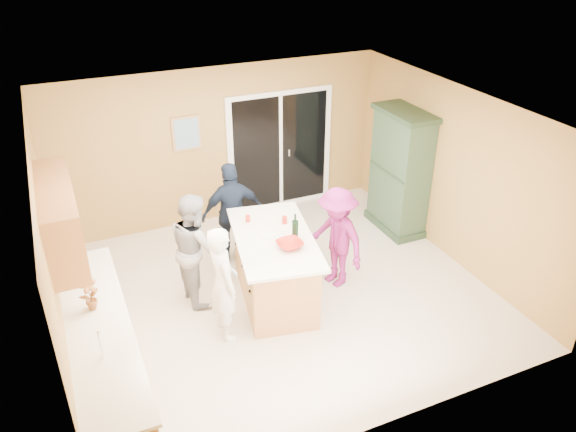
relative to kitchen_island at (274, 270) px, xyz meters
name	(u,v)px	position (x,y,z in m)	size (l,w,h in m)	color
floor	(281,294)	(0.11, 0.03, -0.45)	(5.50, 5.50, 0.00)	beige
ceiling	(280,114)	(0.11, 0.03, 2.15)	(5.50, 5.00, 0.10)	white
wall_back	(221,146)	(0.11, 2.53, 0.85)	(5.50, 0.10, 2.60)	tan
wall_front	(387,328)	(0.11, -2.47, 0.85)	(5.50, 0.10, 2.60)	tan
wall_left	(52,259)	(-2.64, 0.03, 0.85)	(0.10, 5.00, 2.60)	tan
wall_right	(454,175)	(2.86, 0.03, 0.85)	(0.10, 5.00, 2.60)	tan
left_cabinet_run	(106,370)	(-2.34, -1.02, 0.01)	(0.65, 3.05, 1.24)	tan
upper_cabinets	(60,218)	(-2.47, -0.17, 1.42)	(0.35, 1.60, 0.75)	tan
sliding_door	(280,151)	(1.16, 2.49, 0.60)	(1.90, 0.07, 2.10)	white
framed_picture	(187,133)	(-0.44, 2.51, 1.15)	(0.46, 0.04, 0.56)	#A98054
kitchen_island	(274,270)	(0.00, 0.00, 0.00)	(1.32, 1.99, 0.96)	tan
green_hutch	(400,173)	(2.60, 0.99, 0.54)	(0.58, 1.11, 2.03)	#223723
woman_white	(223,283)	(-0.84, -0.44, 0.31)	(0.55, 0.36, 1.52)	white
woman_grey	(195,248)	(-0.94, 0.44, 0.33)	(0.76, 0.59, 1.56)	#ABACAE
woman_navy	(233,213)	(-0.18, 1.15, 0.33)	(0.92, 0.38, 1.57)	#182336
woman_magenta	(337,238)	(0.92, -0.02, 0.29)	(0.95, 0.55, 1.48)	#8B1E6A
serving_bowl	(290,245)	(0.08, -0.32, 0.55)	(0.33, 0.33, 0.08)	red
tulip_vase	(90,294)	(-2.34, -0.58, 0.68)	(0.21, 0.14, 0.39)	red
tumbler_near	(248,219)	(-0.17, 0.52, 0.56)	(0.07, 0.07, 0.09)	red
tumbler_far	(284,220)	(0.27, 0.27, 0.56)	(0.07, 0.07, 0.10)	red
wine_bottle	(295,229)	(0.23, -0.16, 0.65)	(0.08, 0.08, 0.36)	black
white_plate	(267,235)	(-0.06, 0.08, 0.52)	(0.21, 0.21, 0.01)	silver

